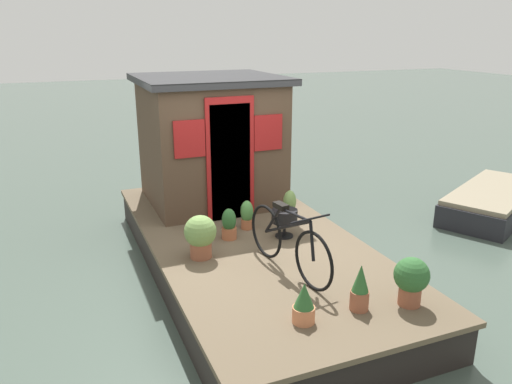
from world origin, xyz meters
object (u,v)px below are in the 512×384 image
object	(u,v)px
bicycle	(288,242)
potted_plant_fern	(247,215)
potted_plant_mint	(229,225)
potted_plant_rosemary	(304,304)
houseboat_cabin	(210,140)
potted_plant_basil	(360,289)
potted_plant_lavender	(290,207)
potted_plant_succulent	(200,235)
potted_plant_sage	(411,279)
dinghy_boat	(493,201)
charcoal_grill	(285,217)

from	to	relation	value
bicycle	potted_plant_fern	distance (m)	1.43
potted_plant_mint	potted_plant_rosemary	world-z (taller)	potted_plant_mint
houseboat_cabin	potted_plant_basil	world-z (taller)	houseboat_cabin
potted_plant_lavender	houseboat_cabin	bearing A→B (deg)	28.05
potted_plant_fern	potted_plant_succulent	bearing A→B (deg)	127.41
houseboat_cabin	potted_plant_sage	xyz separation A→B (m)	(-3.96, -0.84, -0.72)
potted_plant_mint	potted_plant_rosemary	distance (m)	2.19
potted_plant_mint	dinghy_boat	xyz separation A→B (m)	(0.40, -5.19, -0.48)
potted_plant_mint	charcoal_grill	size ratio (longest dim) A/B	1.10
dinghy_boat	potted_plant_rosemary	bearing A→B (deg)	116.45
potted_plant_basil	houseboat_cabin	bearing A→B (deg)	4.70
charcoal_grill	potted_plant_sage	bearing A→B (deg)	-168.87
charcoal_grill	potted_plant_basil	bearing A→B (deg)	176.67
bicycle	potted_plant_mint	bearing A→B (deg)	14.39
potted_plant_mint	bicycle	bearing A→B (deg)	-165.61
bicycle	potted_plant_lavender	world-z (taller)	bicycle
potted_plant_lavender	potted_plant_basil	world-z (taller)	potted_plant_basil
bicycle	houseboat_cabin	bearing A→B (deg)	0.40
potted_plant_fern	dinghy_boat	size ratio (longest dim) A/B	0.14
bicycle	potted_plant_rosemary	size ratio (longest dim) A/B	3.92
potted_plant_fern	potted_plant_mint	bearing A→B (deg)	124.68
potted_plant_sage	charcoal_grill	xyz separation A→B (m)	(2.10, 0.41, -0.01)
houseboat_cabin	potted_plant_basil	size ratio (longest dim) A/B	4.42
potted_plant_basil	dinghy_boat	distance (m)	5.30
houseboat_cabin	potted_plant_basil	distance (m)	3.94
houseboat_cabin	dinghy_boat	world-z (taller)	houseboat_cabin
potted_plant_mint	potted_plant_lavender	size ratio (longest dim) A/B	0.89
potted_plant_lavender	dinghy_boat	distance (m)	4.20
potted_plant_basil	dinghy_boat	xyz separation A→B (m)	(2.60, -4.59, -0.51)
charcoal_grill	dinghy_boat	distance (m)	4.55
potted_plant_succulent	potted_plant_basil	distance (m)	2.10
houseboat_cabin	charcoal_grill	xyz separation A→B (m)	(-1.86, -0.43, -0.73)
dinghy_boat	potted_plant_basil	bearing A→B (deg)	119.52
bicycle	potted_plant_rosemary	bearing A→B (deg)	162.25
potted_plant_succulent	potted_plant_lavender	xyz separation A→B (m)	(0.68, -1.54, -0.07)
potted_plant_succulent	potted_plant_sage	distance (m)	2.51
potted_plant_fern	dinghy_boat	world-z (taller)	potted_plant_fern
houseboat_cabin	potted_plant_rosemary	size ratio (longest dim) A/B	5.25
potted_plant_sage	potted_plant_fern	bearing A→B (deg)	16.84
bicycle	potted_plant_sage	xyz separation A→B (m)	(-1.14, -0.82, -0.08)
potted_plant_rosemary	potted_plant_basil	size ratio (longest dim) A/B	0.84
potted_plant_lavender	potted_plant_basil	distance (m)	2.49
bicycle	potted_plant_succulent	bearing A→B (deg)	47.33
potted_plant_rosemary	potted_plant_succulent	xyz separation A→B (m)	(1.77, 0.49, 0.10)
potted_plant_rosemary	potted_plant_fern	xyz separation A→B (m)	(2.44, -0.38, 0.01)
bicycle	charcoal_grill	size ratio (longest dim) A/B	4.18
bicycle	potted_plant_sage	bearing A→B (deg)	-144.10
potted_plant_mint	potted_plant_rosemary	bearing A→B (deg)	179.38
potted_plant_lavender	potted_plant_sage	bearing A→B (deg)	-177.69
potted_plant_succulent	charcoal_grill	bearing A→B (deg)	-80.68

